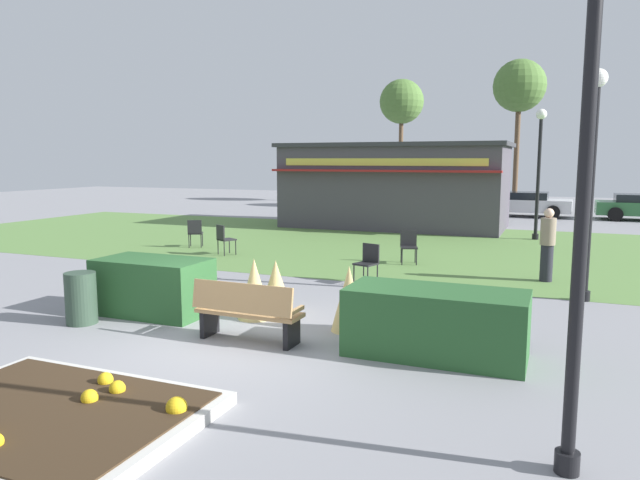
{
  "coord_description": "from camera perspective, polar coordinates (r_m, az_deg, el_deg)",
  "views": [
    {
      "loc": [
        4.59,
        -7.39,
        2.79
      ],
      "look_at": [
        0.09,
        3.52,
        1.16
      ],
      "focal_mm": 32.84,
      "sensor_mm": 36.0,
      "label": 1
    }
  ],
  "objects": [
    {
      "name": "cafe_chair_west",
      "position": [
        15.92,
        8.64,
        -0.39
      ],
      "size": [
        0.56,
        0.56,
        0.89
      ],
      "color": "black",
      "rests_on": "ground_plane"
    },
    {
      "name": "ornamental_grass_behind_left",
      "position": [
        10.85,
        -4.33,
        -4.46
      ],
      "size": [
        0.61,
        0.61,
        0.96
      ],
      "primitive_type": "cone",
      "color": "tan",
      "rests_on": "ground_plane"
    },
    {
      "name": "hedge_left",
      "position": [
        11.06,
        -15.95,
        -4.37
      ],
      "size": [
        2.01,
        1.1,
        1.01
      ],
      "primitive_type": "cube",
      "color": "#28562B",
      "rests_on": "ground_plane"
    },
    {
      "name": "lamppost_mid",
      "position": [
        12.52,
        25.06,
        7.23
      ],
      "size": [
        0.36,
        0.36,
        4.49
      ],
      "color": "black",
      "rests_on": "ground_plane"
    },
    {
      "name": "hedge_right",
      "position": [
        8.56,
        11.19,
        -7.93
      ],
      "size": [
        2.51,
        1.1,
        0.97
      ],
      "primitive_type": "cube",
      "color": "#28562B",
      "rests_on": "ground_plane"
    },
    {
      "name": "ornamental_grass_behind_right",
      "position": [
        10.38,
        -6.41,
        -4.72
      ],
      "size": [
        0.6,
        0.6,
        1.08
      ],
      "primitive_type": "cone",
      "color": "tan",
      "rests_on": "ground_plane"
    },
    {
      "name": "tree_left_bg",
      "position": [
        34.29,
        18.86,
        13.92
      ],
      "size": [
        2.8,
        2.8,
        8.12
      ],
      "color": "brown",
      "rests_on": "ground_plane"
    },
    {
      "name": "lamppost_far",
      "position": [
        21.68,
        20.58,
        7.43
      ],
      "size": [
        0.36,
        0.36,
        4.49
      ],
      "color": "black",
      "rests_on": "ground_plane"
    },
    {
      "name": "trash_bin",
      "position": [
        10.82,
        -22.27,
        -5.26
      ],
      "size": [
        0.52,
        0.52,
        0.89
      ],
      "primitive_type": "cylinder",
      "color": "#2D4233",
      "rests_on": "ground_plane"
    },
    {
      "name": "tree_right_bg",
      "position": [
        38.52,
        7.96,
        13.11
      ],
      "size": [
        2.8,
        2.8,
        7.83
      ],
      "color": "brown",
      "rests_on": "ground_plane"
    },
    {
      "name": "person_strolling",
      "position": [
        14.35,
        21.28,
        -0.4
      ],
      "size": [
        0.34,
        0.34,
        1.69
      ],
      "rotation": [
        0.0,
        0.0,
        4.96
      ],
      "color": "#23232D",
      "rests_on": "ground_plane"
    },
    {
      "name": "parked_car_center_slot",
      "position": [
        30.52,
        19.35,
        3.4
      ],
      "size": [
        4.25,
        2.16,
        1.2
      ],
      "color": "silver",
      "rests_on": "ground_plane"
    },
    {
      "name": "cafe_chair_east",
      "position": [
        17.35,
        -9.35,
        0.27
      ],
      "size": [
        0.6,
        0.6,
        0.89
      ],
      "color": "black",
      "rests_on": "ground_plane"
    },
    {
      "name": "ground_plane",
      "position": [
        9.14,
        -9.13,
        -10.02
      ],
      "size": [
        80.0,
        80.0,
        0.0
      ],
      "primitive_type": "plane",
      "color": "gray"
    },
    {
      "name": "lamppost_near",
      "position": [
        5.39,
        24.48,
        7.38
      ],
      "size": [
        0.36,
        0.36,
        4.49
      ],
      "color": "black",
      "rests_on": "ground_plane"
    },
    {
      "name": "flower_bed",
      "position": [
        7.11,
        -25.23,
        -15.27
      ],
      "size": [
        3.25,
        2.47,
        0.31
      ],
      "color": "beige",
      "rests_on": "ground_plane"
    },
    {
      "name": "lawn_patch",
      "position": [
        19.21,
        8.34,
        -0.55
      ],
      "size": [
        36.0,
        12.0,
        0.01
      ],
      "primitive_type": "cube",
      "color": "#5B8442",
      "rests_on": "ground_plane"
    },
    {
      "name": "food_kiosk",
      "position": [
        24.48,
        7.3,
        5.32
      ],
      "size": [
        9.11,
        4.67,
        3.44
      ],
      "color": "#47424C",
      "rests_on": "ground_plane"
    },
    {
      "name": "park_bench",
      "position": [
        9.08,
        -7.14,
        -6.93
      ],
      "size": [
        1.71,
        0.55,
        0.95
      ],
      "color": "tan",
      "rests_on": "ground_plane"
    },
    {
      "name": "parked_car_west_slot",
      "position": [
        31.24,
        9.73,
        3.82
      ],
      "size": [
        4.36,
        2.37,
        1.2
      ],
      "color": "navy",
      "rests_on": "ground_plane"
    },
    {
      "name": "cafe_chair_north",
      "position": [
        13.3,
        4.71,
        -1.95
      ],
      "size": [
        0.55,
        0.55,
        0.89
      ],
      "color": "black",
      "rests_on": "ground_plane"
    },
    {
      "name": "ornamental_grass_behind_center",
      "position": [
        9.59,
        2.83,
        -5.72
      ],
      "size": [
        0.59,
        0.59,
        1.08
      ],
      "primitive_type": "cone",
      "color": "tan",
      "rests_on": "ground_plane"
    },
    {
      "name": "cafe_chair_center",
      "position": [
        18.99,
        -12.07,
        0.85
      ],
      "size": [
        0.59,
        0.59,
        0.89
      ],
      "color": "black",
      "rests_on": "ground_plane"
    }
  ]
}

